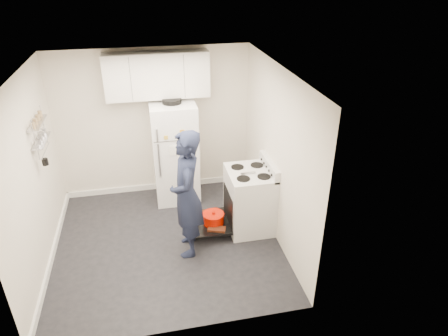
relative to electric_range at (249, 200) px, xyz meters
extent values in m
cube|color=black|center=(-1.26, -0.15, -0.47)|extent=(3.20, 3.20, 0.01)
cube|color=white|center=(-1.26, -0.15, 2.03)|extent=(3.20, 3.20, 0.01)
cube|color=beige|center=(-1.26, 1.45, 0.78)|extent=(3.20, 0.01, 2.50)
cube|color=beige|center=(-1.26, -1.75, 0.78)|extent=(3.20, 0.01, 2.50)
cube|color=beige|center=(-2.86, -0.15, 0.78)|extent=(0.01, 3.20, 2.50)
cube|color=beige|center=(0.34, -0.15, 0.78)|extent=(0.01, 3.20, 2.50)
cube|color=white|center=(-2.85, -0.15, -0.42)|extent=(0.03, 3.20, 0.10)
cube|color=white|center=(-1.26, 1.44, -0.42)|extent=(3.20, 0.03, 0.10)
cube|color=silver|center=(0.01, 0.00, -0.01)|extent=(0.65, 0.76, 0.92)
cube|color=black|center=(-0.06, 0.00, -0.07)|extent=(0.53, 0.60, 0.52)
cube|color=orange|center=(0.21, 0.00, -0.07)|extent=(0.02, 0.56, 0.46)
cylinder|color=black|center=(-0.01, 0.00, -0.25)|extent=(0.34, 0.34, 0.02)
cube|color=silver|center=(0.30, 0.00, 0.54)|extent=(0.08, 0.76, 0.18)
cube|color=silver|center=(0.01, 0.00, 0.47)|extent=(0.65, 0.76, 0.03)
cube|color=#B2B2B7|center=(-0.04, -0.05, 0.50)|extent=(0.22, 0.03, 0.01)
cube|color=black|center=(-0.59, 0.00, -0.32)|extent=(0.55, 0.70, 0.03)
cylinder|color=#B2B2B7|center=(-0.83, 0.00, -0.29)|extent=(0.02, 0.66, 0.02)
cylinder|color=red|center=(-0.55, -0.04, -0.23)|extent=(0.31, 0.31, 0.14)
cylinder|color=red|center=(-0.55, -0.04, -0.15)|extent=(0.32, 0.32, 0.02)
sphere|color=red|center=(-0.55, -0.04, -0.12)|extent=(0.04, 0.04, 0.04)
cube|color=maroon|center=(-0.54, -0.23, -0.29)|extent=(0.29, 0.21, 0.04)
cube|color=maroon|center=(-0.54, 0.24, -0.29)|extent=(0.28, 0.17, 0.04)
cube|color=white|center=(-0.98, 1.10, 0.38)|extent=(0.72, 0.70, 1.70)
cube|color=#4C4C4C|center=(-0.98, 0.75, 0.75)|extent=(0.68, 0.01, 0.01)
cube|color=#B2B2B7|center=(-1.26, 0.73, 0.87)|extent=(0.03, 0.03, 0.20)
cube|color=#B2B2B7|center=(-1.26, 0.73, 0.45)|extent=(0.03, 0.03, 0.55)
cylinder|color=black|center=(-0.98, 1.10, 1.26)|extent=(0.30, 0.30, 0.07)
cube|color=#C2374B|center=(-0.93, 0.74, 0.23)|extent=(0.10, 0.01, 0.10)
cube|color=gold|center=(-1.13, 0.74, 0.81)|extent=(0.06, 0.01, 0.06)
cube|color=#5CA236|center=(-0.80, 0.74, 0.43)|extent=(0.09, 0.01, 0.12)
cube|color=white|center=(-1.03, 0.74, 0.58)|extent=(0.12, 0.01, 0.16)
cube|color=#C68917|center=(-0.88, 0.74, 0.88)|extent=(0.07, 0.01, 0.07)
cube|color=silver|center=(-1.16, 1.28, 1.63)|extent=(1.60, 0.33, 0.70)
cube|color=#B2B2B7|center=(-2.78, 0.35, 1.33)|extent=(0.14, 0.60, 0.02)
cube|color=#B2B2B7|center=(-2.78, 0.35, 1.08)|extent=(0.14, 0.60, 0.02)
cylinder|color=black|center=(-2.75, 0.17, 0.85)|extent=(0.08, 0.08, 0.09)
imported|color=#181E36|center=(-0.96, -0.37, 0.44)|extent=(0.49, 0.70, 1.82)
camera|label=1|loc=(-1.41, -4.90, 3.23)|focal=32.00mm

